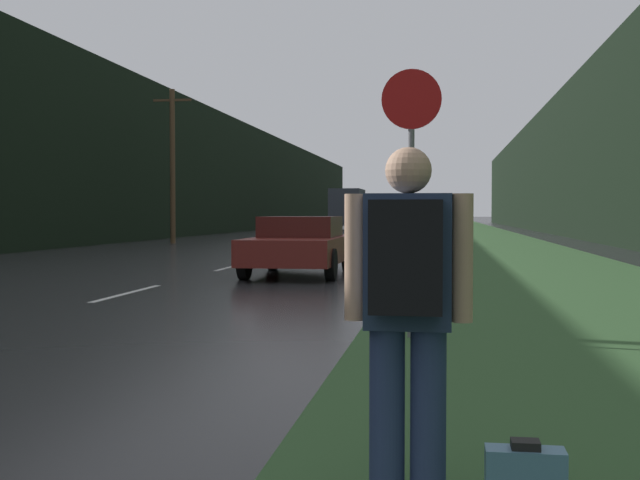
# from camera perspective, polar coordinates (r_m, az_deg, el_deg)

# --- Properties ---
(grass_verge) EXTENTS (6.00, 240.00, 0.02)m
(grass_verge) POSITION_cam_1_polar(r_m,az_deg,el_deg) (40.02, 11.64, -0.11)
(grass_verge) COLOR #33562D
(grass_verge) RESTS_ON ground_plane
(lane_stripe_c) EXTENTS (0.12, 3.00, 0.01)m
(lane_stripe_c) POSITION_cam_1_polar(r_m,az_deg,el_deg) (14.50, -13.52, -3.69)
(lane_stripe_c) COLOR silver
(lane_stripe_c) RESTS_ON ground_plane
(lane_stripe_d) EXTENTS (0.12, 3.00, 0.01)m
(lane_stripe_d) POSITION_cam_1_polar(r_m,az_deg,el_deg) (21.13, -6.31, -1.90)
(lane_stripe_d) COLOR silver
(lane_stripe_d) RESTS_ON ground_plane
(lane_stripe_e) EXTENTS (0.12, 3.00, 0.01)m
(lane_stripe_e) POSITION_cam_1_polar(r_m,az_deg,el_deg) (27.93, -2.58, -0.95)
(lane_stripe_e) COLOR silver
(lane_stripe_e) RESTS_ON ground_plane
(lane_stripe_f) EXTENTS (0.12, 3.00, 0.01)m
(lane_stripe_f) POSITION_cam_1_polar(r_m,az_deg,el_deg) (34.82, -0.32, -0.38)
(lane_stripe_f) COLOR silver
(lane_stripe_f) RESTS_ON ground_plane
(treeline_far_side) EXTENTS (2.00, 140.00, 8.32)m
(treeline_far_side) POSITION_cam_1_polar(r_m,az_deg,el_deg) (52.51, -9.04, 4.91)
(treeline_far_side) COLOR black
(treeline_far_side) RESTS_ON ground_plane
(treeline_near_side) EXTENTS (2.00, 140.00, 8.99)m
(treeline_near_side) POSITION_cam_1_polar(r_m,az_deg,el_deg) (50.68, 17.92, 5.33)
(treeline_near_side) COLOR black
(treeline_near_side) RESTS_ON ground_plane
(utility_pole_far) EXTENTS (1.80, 0.24, 7.08)m
(utility_pole_far) POSITION_cam_1_polar(r_m,az_deg,el_deg) (37.60, -10.44, 5.35)
(utility_pole_far) COLOR #4C3823
(utility_pole_far) RESTS_ON ground_plane
(stop_sign) EXTENTS (0.67, 0.07, 3.01)m
(stop_sign) POSITION_cam_1_polar(r_m,az_deg,el_deg) (8.99, 6.50, 4.57)
(stop_sign) COLOR slate
(stop_sign) RESTS_ON ground_plane
(hitchhiker_with_backpack) EXTENTS (0.60, 0.41, 1.72)m
(hitchhiker_with_backpack) POSITION_cam_1_polar(r_m,az_deg,el_deg) (3.73, 6.24, -4.61)
(hitchhiker_with_backpack) COLOR navy
(hitchhiker_with_backpack) RESTS_ON ground_plane
(car_passing_near) EXTENTS (2.05, 4.61, 1.33)m
(car_passing_near) POSITION_cam_1_polar(r_m,az_deg,el_deg) (18.23, -1.44, -0.34)
(car_passing_near) COLOR maroon
(car_passing_near) RESTS_ON ground_plane
(delivery_truck) EXTENTS (2.62, 7.27, 3.35)m
(delivery_truck) POSITION_cam_1_polar(r_m,az_deg,el_deg) (66.27, 2.04, 2.24)
(delivery_truck) COLOR black
(delivery_truck) RESTS_ON ground_plane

